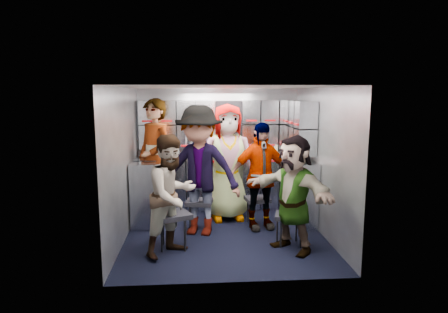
{
  "coord_description": "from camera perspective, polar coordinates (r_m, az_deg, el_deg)",
  "views": [
    {
      "loc": [
        -0.42,
        -5.52,
        2.02
      ],
      "look_at": [
        0.02,
        0.35,
        1.08
      ],
      "focal_mm": 32.0,
      "sensor_mm": 36.0,
      "label": 1
    }
  ],
  "objects": [
    {
      "name": "red_latch_strip",
      "position": [
        6.72,
        -0.62,
        -0.73
      ],
      "size": [
        2.6,
        0.02,
        0.03
      ],
      "primitive_type": "cube",
      "color": "#9D0B0F",
      "rests_on": "cart_bank_back"
    },
    {
      "name": "counter",
      "position": [
        6.9,
        -0.73,
        0.66
      ],
      "size": [
        2.68,
        0.42,
        0.03
      ],
      "primitive_type": "cube",
      "color": "silver",
      "rests_on": "cart_bank_back"
    },
    {
      "name": "ceiling",
      "position": [
        5.54,
        0.08,
        9.87
      ],
      "size": [
        2.8,
        3.0,
        0.02
      ],
      "primitive_type": "cube",
      "color": "silver",
      "rests_on": "wall_back"
    },
    {
      "name": "attendant_arc_e",
      "position": [
        5.18,
        9.86,
        -5.22
      ],
      "size": [
        1.17,
        1.4,
        1.51
      ],
      "primitive_type": "imported",
      "rotation": [
        0.0,
        0.0,
        -0.96
      ],
      "color": "black",
      "rests_on": "ground"
    },
    {
      "name": "cup_left",
      "position": [
        6.84,
        -8.28,
        1.01
      ],
      "size": [
        0.08,
        0.08,
        0.09
      ],
      "primitive_type": "cylinder",
      "color": "#BFB087",
      "rests_on": "counter"
    },
    {
      "name": "attendant_arc_c",
      "position": [
        6.37,
        0.5,
        -0.83
      ],
      "size": [
        0.96,
        0.67,
        1.86
      ],
      "primitive_type": "imported",
      "rotation": [
        0.0,
        0.0,
        0.1
      ],
      "color": "black",
      "rests_on": "ground"
    },
    {
      "name": "wall_right",
      "position": [
        5.89,
        13.78,
        -0.69
      ],
      "size": [
        0.04,
        3.0,
        2.1
      ],
      "primitive_type": "cube",
      "color": "gray",
      "rests_on": "ground"
    },
    {
      "name": "locker_bank_right",
      "position": [
        6.46,
        10.75,
        4.18
      ],
      "size": [
        0.28,
        1.0,
        0.82
      ],
      "primitive_type": "cube",
      "color": "#9296A0",
      "rests_on": "wall_right"
    },
    {
      "name": "jump_seat_center",
      "position": [
        6.65,
        0.37,
        -4.95
      ],
      "size": [
        0.51,
        0.5,
        0.47
      ],
      "rotation": [
        0.0,
        0.0,
        -0.42
      ],
      "color": "black",
      "rests_on": "ground"
    },
    {
      "name": "bottle_mid",
      "position": [
        6.82,
        -4.68,
        1.65
      ],
      "size": [
        0.07,
        0.07,
        0.23
      ],
      "primitive_type": "cylinder",
      "color": "white",
      "rests_on": "counter"
    },
    {
      "name": "attendant_arc_b",
      "position": [
        5.68,
        -3.58,
        -2.04
      ],
      "size": [
        1.35,
        1.01,
        1.86
      ],
      "primitive_type": "imported",
      "rotation": [
        0.0,
        0.0,
        -0.29
      ],
      "color": "black",
      "rests_on": "ground"
    },
    {
      "name": "right_cabinet",
      "position": [
        6.52,
        10.72,
        -4.6
      ],
      "size": [
        0.28,
        1.2,
        1.0
      ],
      "primitive_type": "cube",
      "color": "#9296A0",
      "rests_on": "ground"
    },
    {
      "name": "wall_left",
      "position": [
        5.69,
        -14.12,
        -1.04
      ],
      "size": [
        0.04,
        3.0,
        2.1
      ],
      "primitive_type": "cube",
      "color": "gray",
      "rests_on": "ground"
    },
    {
      "name": "cart_bank_back",
      "position": [
        6.99,
        -0.72,
        -3.56
      ],
      "size": [
        2.68,
        0.38,
        0.99
      ],
      "primitive_type": "cube",
      "color": "#9296A0",
      "rests_on": "ground"
    },
    {
      "name": "jump_seat_near_left",
      "position": [
        5.3,
        -7.24,
        -8.58
      ],
      "size": [
        0.52,
        0.51,
        0.48
      ],
      "rotation": [
        0.0,
        0.0,
        0.41
      ],
      "color": "black",
      "rests_on": "ground"
    },
    {
      "name": "attendant_standing",
      "position": [
        6.4,
        -9.86,
        -0.53
      ],
      "size": [
        0.82,
        0.84,
        1.94
      ],
      "primitive_type": "imported",
      "rotation": [
        0.0,
        0.0,
        -0.82
      ],
      "color": "black",
      "rests_on": "ground"
    },
    {
      "name": "attendant_arc_a",
      "position": [
        5.03,
        -7.42,
        -5.51
      ],
      "size": [
        0.93,
        0.93,
        1.52
      ],
      "primitive_type": "imported",
      "rotation": [
        0.0,
        0.0,
        0.78
      ],
      "color": "black",
      "rests_on": "ground"
    },
    {
      "name": "jump_seat_mid_left",
      "position": [
        5.98,
        -3.55,
        -6.72
      ],
      "size": [
        0.43,
        0.41,
        0.45
      ],
      "rotation": [
        0.0,
        0.0,
        -0.15
      ],
      "color": "black",
      "rests_on": "ground"
    },
    {
      "name": "floor",
      "position": [
        5.89,
        0.08,
        -11.0
      ],
      "size": [
        3.0,
        3.0,
        0.0
      ],
      "primitive_type": "plane",
      "color": "black",
      "rests_on": "ground"
    },
    {
      "name": "locker_bank_back",
      "position": [
        6.91,
        -0.77,
        4.63
      ],
      "size": [
        2.68,
        0.28,
        0.82
      ],
      "primitive_type": "cube",
      "color": "#9296A0",
      "rests_on": "wall_back"
    },
    {
      "name": "attendant_arc_d",
      "position": [
        5.95,
        5.13,
        -2.82
      ],
      "size": [
        1.0,
        0.58,
        1.6
      ],
      "primitive_type": "imported",
      "rotation": [
        0.0,
        0.0,
        0.21
      ],
      "color": "black",
      "rests_on": "ground"
    },
    {
      "name": "jump_seat_mid_right",
      "position": [
        6.22,
        4.81,
        -6.28
      ],
      "size": [
        0.4,
        0.38,
        0.43
      ],
      "rotation": [
        0.0,
        0.0,
        0.11
      ],
      "color": "black",
      "rests_on": "ground"
    },
    {
      "name": "cart_bank_left",
      "position": [
        6.32,
        -11.18,
        -5.1
      ],
      "size": [
        0.38,
        0.76,
        0.99
      ],
      "primitive_type": "cube",
      "color": "#9296A0",
      "rests_on": "ground"
    },
    {
      "name": "bottle_left",
      "position": [
        6.82,
        -5.43,
        1.74
      ],
      "size": [
        0.07,
        0.07,
        0.26
      ],
      "primitive_type": "cylinder",
      "color": "white",
      "rests_on": "counter"
    },
    {
      "name": "coffee_niche",
      "position": [
        6.98,
        0.68,
        4.51
      ],
      "size": [
        0.46,
        0.16,
        0.84
      ],
      "primitive_type": null,
      "color": "black",
      "rests_on": "wall_back"
    },
    {
      "name": "bottle_right",
      "position": [
        6.9,
        4.56,
        1.82
      ],
      "size": [
        0.07,
        0.07,
        0.25
      ],
      "primitive_type": "cylinder",
      "color": "white",
      "rests_on": "counter"
    },
    {
      "name": "jump_seat_near_right",
      "position": [
        5.45,
        9.29,
        -8.59
      ],
      "size": [
        0.44,
        0.43,
        0.43
      ],
      "rotation": [
        0.0,
        0.0,
        -0.26
      ],
      "color": "black",
      "rests_on": "ground"
    },
    {
      "name": "wall_back",
      "position": [
        7.1,
        -0.83,
        1.18
      ],
      "size": [
        2.8,
        0.04,
        2.1
      ],
      "primitive_type": "cube",
      "color": "gray",
      "rests_on": "ground"
    },
    {
      "name": "cup_right",
      "position": [
        6.96,
        7.41,
        1.23
      ],
      "size": [
        0.07,
        0.07,
        0.11
      ],
      "primitive_type": "cylinder",
      "color": "#BFB087",
      "rests_on": "counter"
    }
  ]
}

